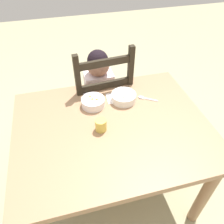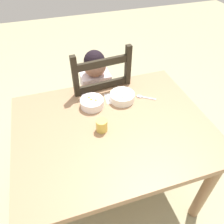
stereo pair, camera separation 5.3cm
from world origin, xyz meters
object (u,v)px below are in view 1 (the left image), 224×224
object	(u,v)px
child_figure	(100,89)
bowl_of_peas	(124,97)
spoon	(144,98)
bowl_of_carrots	(93,102)
drinking_cup	(101,125)
dining_chair	(101,104)
dining_table	(112,137)

from	to	relation	value
child_figure	bowl_of_peas	distance (m)	0.34
bowl_of_peas	spoon	distance (m)	0.15
bowl_of_carrots	child_figure	bearing A→B (deg)	70.49
spoon	drinking_cup	xyz separation A→B (m)	(-0.35, -0.21, 0.03)
spoon	drinking_cup	world-z (taller)	drinking_cup
dining_chair	bowl_of_carrots	distance (m)	0.42
dining_table	dining_chair	bearing A→B (deg)	86.04
spoon	bowl_of_peas	bearing A→B (deg)	173.95
bowl_of_peas	drinking_cup	bearing A→B (deg)	-132.66
dining_chair	bowl_of_carrots	bearing A→B (deg)	-110.33
bowl_of_carrots	spoon	xyz separation A→B (m)	(0.35, -0.02, -0.03)
child_figure	bowl_of_carrots	world-z (taller)	child_figure
dining_chair	bowl_of_carrots	world-z (taller)	dining_chair
child_figure	spoon	distance (m)	0.41
dining_table	bowl_of_carrots	size ratio (longest dim) A/B	7.62
dining_table	child_figure	world-z (taller)	child_figure
dining_table	child_figure	size ratio (longest dim) A/B	1.24
dining_table	drinking_cup	xyz separation A→B (m)	(-0.07, -0.01, 0.14)
spoon	bowl_of_carrots	bearing A→B (deg)	177.52
dining_chair	drinking_cup	bearing A→B (deg)	-101.66
dining_chair	spoon	xyz separation A→B (m)	(0.24, -0.31, 0.26)
spoon	child_figure	bearing A→B (deg)	128.67
bowl_of_peas	drinking_cup	world-z (taller)	drinking_cup
dining_table	spoon	world-z (taller)	spoon
dining_table	bowl_of_peas	bearing A→B (deg)	57.30
child_figure	drinking_cup	distance (m)	0.54
dining_table	bowl_of_peas	size ratio (longest dim) A/B	7.04
child_figure	bowl_of_carrots	distance (m)	0.34
dining_chair	dining_table	bearing A→B (deg)	-93.96
child_figure	dining_chair	bearing A→B (deg)	0.82
dining_chair	spoon	distance (m)	0.47
bowl_of_peas	spoon	bearing A→B (deg)	-6.05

